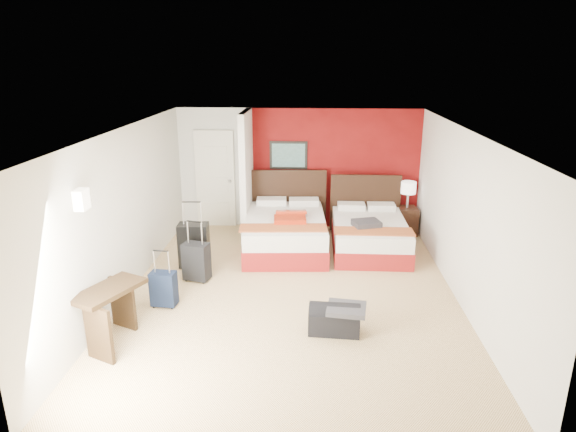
# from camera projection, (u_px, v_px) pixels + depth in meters

# --- Properties ---
(ground) EXTENTS (6.50, 6.50, 0.00)m
(ground) POSITION_uv_depth(u_px,v_px,m) (291.00, 294.00, 7.67)
(ground) COLOR #DABB86
(ground) RESTS_ON ground
(room_walls) EXTENTS (5.02, 6.52, 2.50)m
(room_walls) POSITION_uv_depth(u_px,v_px,m) (215.00, 190.00, 8.70)
(room_walls) COLOR silver
(room_walls) RESTS_ON ground
(red_accent_panel) EXTENTS (3.50, 0.04, 2.50)m
(red_accent_panel) POSITION_uv_depth(u_px,v_px,m) (334.00, 170.00, 10.32)
(red_accent_panel) COLOR maroon
(red_accent_panel) RESTS_ON ground
(partition_wall) EXTENTS (0.12, 1.20, 2.50)m
(partition_wall) POSITION_uv_depth(u_px,v_px,m) (247.00, 175.00, 9.82)
(partition_wall) COLOR silver
(partition_wall) RESTS_ON ground
(entry_door) EXTENTS (0.82, 0.06, 2.05)m
(entry_door) POSITION_uv_depth(u_px,v_px,m) (215.00, 179.00, 10.49)
(entry_door) COLOR silver
(entry_door) RESTS_ON ground
(bed_left) EXTENTS (1.61, 2.21, 0.64)m
(bed_left) POSITION_uv_depth(u_px,v_px,m) (285.00, 233.00, 9.35)
(bed_left) COLOR silver
(bed_left) RESTS_ON ground
(bed_right) EXTENTS (1.36, 1.93, 0.58)m
(bed_right) POSITION_uv_depth(u_px,v_px,m) (369.00, 236.00, 9.29)
(bed_right) COLOR white
(bed_right) RESTS_ON ground
(red_suitcase_open) EXTENTS (0.63, 0.83, 0.10)m
(red_suitcase_open) POSITION_uv_depth(u_px,v_px,m) (290.00, 216.00, 9.14)
(red_suitcase_open) COLOR #AB280E
(red_suitcase_open) RESTS_ON bed_left
(jacket_bundle) EXTENTS (0.55, 0.48, 0.11)m
(jacket_bundle) POSITION_uv_depth(u_px,v_px,m) (366.00, 224.00, 8.90)
(jacket_bundle) COLOR #343338
(jacket_bundle) RESTS_ON bed_right
(nightstand) EXTENTS (0.45, 0.45, 0.57)m
(nightstand) POSITION_uv_depth(u_px,v_px,m) (406.00, 221.00, 10.16)
(nightstand) COLOR #331B11
(nightstand) RESTS_ON ground
(table_lamp) EXTENTS (0.35, 0.35, 0.53)m
(table_lamp) POSITION_uv_depth(u_px,v_px,m) (408.00, 195.00, 9.99)
(table_lamp) COLOR silver
(table_lamp) RESTS_ON nightstand
(suitcase_black) EXTENTS (0.52, 0.34, 0.76)m
(suitcase_black) POSITION_uv_depth(u_px,v_px,m) (194.00, 247.00, 8.53)
(suitcase_black) COLOR black
(suitcase_black) RESTS_ON ground
(suitcase_charcoal) EXTENTS (0.46, 0.35, 0.61)m
(suitcase_charcoal) POSITION_uv_depth(u_px,v_px,m) (197.00, 263.00, 8.04)
(suitcase_charcoal) COLOR black
(suitcase_charcoal) RESTS_ON ground
(suitcase_navy) EXTENTS (0.38, 0.25, 0.50)m
(suitcase_navy) POSITION_uv_depth(u_px,v_px,m) (164.00, 290.00, 7.22)
(suitcase_navy) COLOR #101A31
(suitcase_navy) RESTS_ON ground
(duffel_bag) EXTENTS (0.69, 0.40, 0.34)m
(duffel_bag) POSITION_uv_depth(u_px,v_px,m) (334.00, 320.00, 6.55)
(duffel_bag) COLOR black
(duffel_bag) RESTS_ON ground
(jacket_draped) EXTENTS (0.55, 0.48, 0.07)m
(jacket_draped) POSITION_uv_depth(u_px,v_px,m) (346.00, 309.00, 6.44)
(jacket_draped) COLOR #37363B
(jacket_draped) RESTS_ON duffel_bag
(desk) EXTENTS (0.80, 1.02, 0.76)m
(desk) POSITION_uv_depth(u_px,v_px,m) (111.00, 316.00, 6.24)
(desk) COLOR black
(desk) RESTS_ON ground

